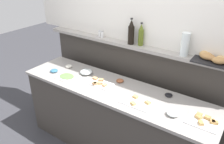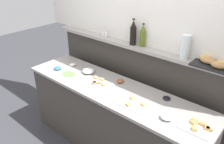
{
  "view_description": "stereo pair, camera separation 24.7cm",
  "coord_description": "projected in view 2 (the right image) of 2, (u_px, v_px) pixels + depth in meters",
  "views": [
    {
      "loc": [
        1.29,
        -1.9,
        2.3
      ],
      "look_at": [
        -0.09,
        0.1,
        1.08
      ],
      "focal_mm": 36.72,
      "sensor_mm": 36.0,
      "label": 1
    },
    {
      "loc": [
        1.49,
        -1.75,
        2.3
      ],
      "look_at": [
        -0.09,
        0.1,
        1.08
      ],
      "focal_mm": 36.72,
      "sensor_mm": 36.0,
      "label": 2
    }
  ],
  "objects": [
    {
      "name": "ground_plane",
      "position": [
        138.0,
        126.0,
        3.49
      ],
      "size": [
        12.0,
        12.0,
        0.0
      ],
      "primitive_type": "plane",
      "color": "#38383D"
    },
    {
      "name": "salt_shaker",
      "position": [
        103.0,
        33.0,
        3.04
      ],
      "size": [
        0.03,
        0.03,
        0.09
      ],
      "color": "white",
      "rests_on": "back_ledge_unit"
    },
    {
      "name": "olive_oil_bottle",
      "position": [
        143.0,
        36.0,
        2.67
      ],
      "size": [
        0.06,
        0.06,
        0.28
      ],
      "color": "#56661E",
      "rests_on": "back_ledge_unit"
    },
    {
      "name": "sandwich_platter_side",
      "position": [
        198.0,
        127.0,
        2.03
      ],
      "size": [
        0.29,
        0.22,
        0.04
      ],
      "color": "white",
      "rests_on": "buffet_counter"
    },
    {
      "name": "glass_bowl_medium",
      "position": [
        167.0,
        117.0,
        2.14
      ],
      "size": [
        0.12,
        0.12,
        0.05
      ],
      "color": "silver",
      "rests_on": "buffet_counter"
    },
    {
      "name": "glass_bowl_large",
      "position": [
        88.0,
        71.0,
        2.99
      ],
      "size": [
        0.16,
        0.16,
        0.06
      ],
      "color": "silver",
      "rests_on": "buffet_counter"
    },
    {
      "name": "water_carafe",
      "position": [
        185.0,
        47.0,
        2.34
      ],
      "size": [
        0.09,
        0.09,
        0.25
      ],
      "primitive_type": "cylinder",
      "color": "silver",
      "rests_on": "back_ledge_unit"
    },
    {
      "name": "bread_basket",
      "position": [
        211.0,
        61.0,
        2.23
      ],
      "size": [
        0.4,
        0.28,
        0.08
      ],
      "color": "black",
      "rests_on": "back_ledge_unit"
    },
    {
      "name": "pepper_shaker",
      "position": [
        106.0,
        34.0,
        3.01
      ],
      "size": [
        0.03,
        0.03,
        0.09
      ],
      "color": "white",
      "rests_on": "back_ledge_unit"
    },
    {
      "name": "buffet_counter",
      "position": [
        112.0,
        120.0,
        2.87
      ],
      "size": [
        2.41,
        0.64,
        0.94
      ],
      "color": "#3D3833",
      "rests_on": "ground_plane"
    },
    {
      "name": "cold_cuts_platter",
      "position": [
        69.0,
        74.0,
        2.95
      ],
      "size": [
        0.27,
        0.23,
        0.02
      ],
      "color": "white",
      "rests_on": "buffet_counter"
    },
    {
      "name": "sandwich_platter_front",
      "position": [
        133.0,
        103.0,
        2.36
      ],
      "size": [
        0.37,
        0.21,
        0.04
      ],
      "color": "white",
      "rests_on": "buffet_counter"
    },
    {
      "name": "sandwich_platter_rear",
      "position": [
        99.0,
        82.0,
        2.75
      ],
      "size": [
        0.32,
        0.18,
        0.04
      ],
      "color": "white",
      "rests_on": "buffet_counter"
    },
    {
      "name": "condiment_bowl_dark",
      "position": [
        73.0,
        64.0,
        3.21
      ],
      "size": [
        0.09,
        0.09,
        0.03
      ],
      "primitive_type": "ellipsoid",
      "color": "silver",
      "rests_on": "buffet_counter"
    },
    {
      "name": "condiment_bowl_teal",
      "position": [
        120.0,
        81.0,
        2.77
      ],
      "size": [
        0.09,
        0.09,
        0.03
      ],
      "primitive_type": "ellipsoid",
      "color": "brown",
      "rests_on": "buffet_counter"
    },
    {
      "name": "wine_bottle_dark",
      "position": [
        133.0,
        33.0,
        2.71
      ],
      "size": [
        0.08,
        0.08,
        0.32
      ],
      "color": "black",
      "rests_on": "back_ledge_unit"
    },
    {
      "name": "condiment_bowl_red",
      "position": [
        58.0,
        68.0,
        3.09
      ],
      "size": [
        0.1,
        0.1,
        0.04
      ],
      "primitive_type": "ellipsoid",
      "color": "teal",
      "rests_on": "buffet_counter"
    },
    {
      "name": "condiment_bowl_cream",
      "position": [
        167.0,
        98.0,
        2.44
      ],
      "size": [
        0.08,
        0.08,
        0.03
      ],
      "primitive_type": "ellipsoid",
      "color": "black",
      "rests_on": "buffet_counter"
    },
    {
      "name": "back_ledge_unit",
      "position": [
        136.0,
        88.0,
        3.1
      ],
      "size": [
        2.66,
        0.22,
        1.35
      ],
      "color": "#3D3833",
      "rests_on": "ground_plane"
    }
  ]
}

